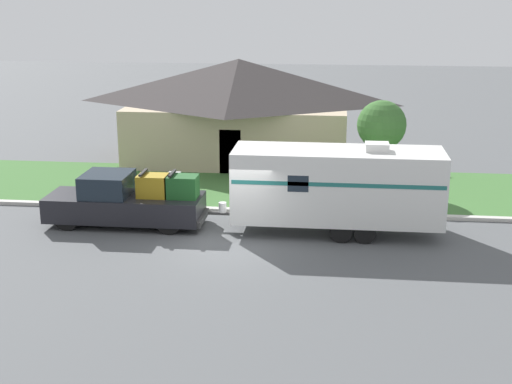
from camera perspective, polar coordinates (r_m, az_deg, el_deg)
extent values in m
plane|color=#515456|center=(24.06, -1.83, -4.32)|extent=(120.00, 120.00, 0.00)
cube|color=beige|center=(27.55, -0.71, -1.50)|extent=(80.00, 0.30, 0.14)
cube|color=#3D6B33|center=(31.05, 0.13, 0.41)|extent=(80.00, 7.00, 0.03)
cube|color=tan|center=(35.95, -1.37, 4.87)|extent=(10.65, 6.21, 2.84)
pyramid|color=#3D3838|center=(35.55, -1.39, 8.85)|extent=(11.50, 6.70, 2.19)
cube|color=#4C3828|center=(33.05, -2.09, 3.22)|extent=(1.00, 0.06, 2.10)
cylinder|color=black|center=(26.34, -14.91, -2.03)|extent=(0.89, 0.28, 0.89)
cylinder|color=black|center=(27.80, -13.71, -1.00)|extent=(0.89, 0.28, 0.89)
cylinder|color=black|center=(25.24, -7.00, -2.39)|extent=(0.89, 0.28, 0.89)
cylinder|color=black|center=(26.76, -6.19, -1.29)|extent=(0.89, 0.28, 0.89)
cube|color=black|center=(26.76, -12.90, -1.08)|extent=(3.23, 2.00, 0.87)
cube|color=#19232D|center=(26.34, -11.81, 0.62)|extent=(1.68, 1.84, 0.81)
cube|color=black|center=(25.97, -7.01, -1.31)|extent=(2.41, 2.00, 0.87)
cube|color=#333333|center=(25.81, -4.25, -2.08)|extent=(0.12, 1.80, 0.20)
cube|color=olive|center=(25.87, -8.21, 0.50)|extent=(1.11, 0.84, 0.80)
cube|color=black|center=(25.83, -9.02, 1.55)|extent=(0.10, 0.92, 0.08)
cube|color=#194C1E|center=(25.62, -5.92, 0.43)|extent=(1.11, 0.84, 0.80)
cube|color=black|center=(25.57, -6.72, 1.49)|extent=(0.10, 0.92, 0.08)
cylinder|color=black|center=(24.42, 6.82, -3.20)|extent=(0.74, 0.22, 0.74)
cylinder|color=black|center=(26.35, 6.81, -1.75)|extent=(0.74, 0.22, 0.74)
cylinder|color=black|center=(24.44, 8.73, -3.26)|extent=(0.74, 0.22, 0.74)
cylinder|color=black|center=(26.37, 8.58, -1.81)|extent=(0.74, 0.22, 0.74)
cube|color=silver|center=(24.98, 6.52, 0.58)|extent=(7.26, 2.32, 2.49)
cube|color=#1E6660|center=(23.77, 6.53, 0.56)|extent=(7.12, 0.01, 0.14)
cube|color=#383838|center=(25.64, -2.79, -1.72)|extent=(0.96, 0.12, 0.10)
cylinder|color=silver|center=(25.56, -2.69, -1.23)|extent=(0.28, 0.28, 0.36)
cube|color=silver|center=(24.69, 9.66, 3.58)|extent=(0.80, 0.68, 0.28)
cube|color=#19232D|center=(23.80, 3.38, 0.66)|extent=(0.70, 0.01, 0.56)
cylinder|color=brown|center=(28.61, -6.48, 0.09)|extent=(0.09, 0.09, 1.13)
cube|color=#B2B2B2|center=(28.43, -6.52, 1.40)|extent=(0.48, 0.20, 0.22)
cylinder|color=brown|center=(30.89, 9.86, 2.03)|extent=(0.24, 0.24, 2.05)
sphere|color=#38662D|center=(30.51, 10.02, 5.31)|extent=(2.07, 2.07, 2.07)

